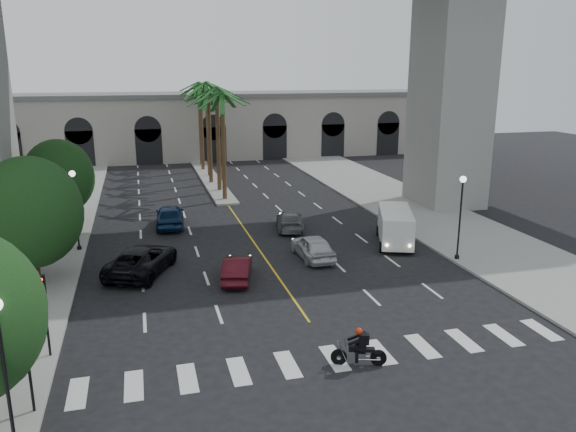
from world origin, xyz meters
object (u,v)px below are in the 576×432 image
object	(u,v)px
car_a	(313,247)
lamp_post_left_far	(75,203)
lamp_post_right	(461,211)
car_c	(142,260)
cargo_van	(395,226)
motorcycle_rider	(361,348)
car_e	(170,216)
traffic_signal_near	(26,348)
car_d	(290,220)
lamp_post_left_near	(4,367)
traffic_signal_far	(44,302)
car_b	(237,268)

from	to	relation	value
car_a	lamp_post_left_far	bearing A→B (deg)	-22.00
lamp_post_left_far	lamp_post_right	distance (m)	24.16
lamp_post_right	car_c	size ratio (longest dim) A/B	0.91
car_a	cargo_van	xyz separation A→B (m)	(6.26, 1.40, 0.54)
motorcycle_rider	cargo_van	world-z (taller)	cargo_van
lamp_post_left_far	car_e	distance (m)	7.95
cargo_van	car_a	bearing A→B (deg)	-146.49
car_a	cargo_van	size ratio (longest dim) A/B	0.77
lamp_post_left_far	traffic_signal_near	distance (m)	18.51
car_d	cargo_van	distance (m)	8.03
lamp_post_left_near	lamp_post_left_far	size ratio (longest dim) A/B	1.00
traffic_signal_far	car_e	xyz separation A→B (m)	(6.00, 19.03, -1.65)
lamp_post_right	car_e	xyz separation A→B (m)	(-16.70, 12.53, -2.36)
lamp_post_left_near	traffic_signal_far	size ratio (longest dim) A/B	1.47
lamp_post_left_near	motorcycle_rider	xyz separation A→B (m)	(12.21, 2.73, -2.49)
lamp_post_right	motorcycle_rider	world-z (taller)	lamp_post_right
traffic_signal_near	car_e	distance (m)	23.85
car_d	car_c	bearing A→B (deg)	44.23
car_a	traffic_signal_near	bearing A→B (deg)	41.17
traffic_signal_far	car_d	distance (m)	21.72
lamp_post_left_near	lamp_post_right	size ratio (longest dim) A/B	1.00
lamp_post_left_near	car_b	distance (m)	16.30
lamp_post_left_far	car_d	xyz separation A→B (m)	(14.63, 1.54, -2.54)
lamp_post_right	car_c	xyz separation A→B (m)	(-18.88, 2.79, -2.40)
lamp_post_left_near	car_a	distance (m)	21.42
lamp_post_left_near	car_d	size ratio (longest dim) A/B	1.15
lamp_post_left_far	car_c	distance (m)	6.95
car_a	car_c	bearing A→B (deg)	-2.02
car_d	lamp_post_left_far	bearing A→B (deg)	18.02
traffic_signal_far	car_c	world-z (taller)	traffic_signal_far
car_d	lamp_post_left_near	bearing A→B (deg)	69.02
cargo_van	car_c	bearing A→B (deg)	-154.41
cargo_van	lamp_post_left_far	bearing A→B (deg)	-169.71
motorcycle_rider	car_b	xyz separation A→B (m)	(-3.13, 10.57, -0.05)
lamp_post_left_near	lamp_post_right	bearing A→B (deg)	29.69
traffic_signal_far	car_b	size ratio (longest dim) A/B	0.88
traffic_signal_near	motorcycle_rider	distance (m)	12.24
car_e	cargo_van	distance (m)	16.72
car_a	cargo_van	world-z (taller)	cargo_van
car_b	traffic_signal_near	bearing A→B (deg)	64.53
lamp_post_left_far	cargo_van	bearing A→B (deg)	-10.57
traffic_signal_far	cargo_van	world-z (taller)	traffic_signal_far
lamp_post_left_near	car_b	world-z (taller)	lamp_post_left_near
motorcycle_rider	car_a	size ratio (longest dim) A/B	0.48
lamp_post_left_far	car_d	bearing A→B (deg)	6.01
motorcycle_rider	car_b	world-z (taller)	motorcycle_rider
lamp_post_right	traffic_signal_far	world-z (taller)	lamp_post_right
lamp_post_right	car_e	distance (m)	21.01
traffic_signal_far	car_a	xyz separation A→B (m)	(14.20, 9.26, -1.74)
lamp_post_left_near	car_c	distance (m)	16.44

